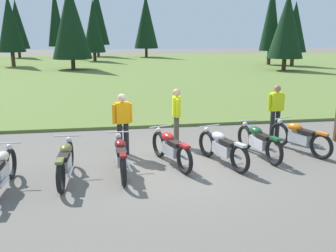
% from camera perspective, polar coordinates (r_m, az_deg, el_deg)
% --- Properties ---
extents(ground_plane, '(140.00, 140.00, 0.00)m').
position_cam_1_polar(ground_plane, '(9.28, 0.60, -6.29)').
color(ground_plane, '#605B54').
extents(grass_moorland, '(80.00, 44.00, 0.10)m').
position_cam_1_polar(grass_moorland, '(34.74, -6.80, 8.65)').
color(grass_moorland, '#5B7033').
rests_on(grass_moorland, ground).
extents(forest_treeline, '(38.37, 25.55, 9.15)m').
position_cam_1_polar(forest_treeline, '(43.75, -14.08, 15.17)').
color(forest_treeline, '#47331E').
rests_on(forest_treeline, ground).
extents(motorcycle_cream, '(0.62, 2.10, 0.88)m').
position_cam_1_polar(motorcycle_cream, '(8.56, -24.08, -6.22)').
color(motorcycle_cream, black).
rests_on(motorcycle_cream, ground).
extents(motorcycle_olive, '(0.62, 2.10, 0.88)m').
position_cam_1_polar(motorcycle_olive, '(8.69, -15.32, -5.19)').
color(motorcycle_olive, black).
rests_on(motorcycle_olive, ground).
extents(motorcycle_maroon, '(0.62, 2.10, 0.88)m').
position_cam_1_polar(motorcycle_maroon, '(8.79, -7.17, -4.54)').
color(motorcycle_maroon, black).
rests_on(motorcycle_maroon, ground).
extents(motorcycle_red, '(0.84, 2.03, 0.88)m').
position_cam_1_polar(motorcycle_red, '(9.33, 0.42, -3.34)').
color(motorcycle_red, black).
rests_on(motorcycle_red, ground).
extents(motorcycle_silver, '(0.87, 2.02, 0.88)m').
position_cam_1_polar(motorcycle_silver, '(9.47, 8.24, -3.23)').
color(motorcycle_silver, black).
rests_on(motorcycle_silver, ground).
extents(motorcycle_british_green, '(0.69, 2.08, 0.88)m').
position_cam_1_polar(motorcycle_british_green, '(10.21, 13.61, -2.22)').
color(motorcycle_british_green, black).
rests_on(motorcycle_british_green, ground).
extents(motorcycle_orange, '(0.98, 1.97, 0.88)m').
position_cam_1_polar(motorcycle_orange, '(10.93, 19.32, -1.56)').
color(motorcycle_orange, black).
rests_on(motorcycle_orange, ground).
extents(rider_in_hivis_vest, '(0.55, 0.25, 1.67)m').
position_cam_1_polar(rider_in_hivis_vest, '(12.06, 16.10, 2.59)').
color(rider_in_hivis_vest, black).
rests_on(rider_in_hivis_vest, ground).
extents(rider_with_back_turned, '(0.25, 0.55, 1.67)m').
position_cam_1_polar(rider_with_back_turned, '(10.84, 1.29, 1.91)').
color(rider_with_back_turned, '#4C4233').
rests_on(rider_with_back_turned, ground).
extents(rider_near_row_end, '(0.54, 0.30, 1.67)m').
position_cam_1_polar(rider_near_row_end, '(10.04, -6.93, 0.83)').
color(rider_near_row_end, black).
rests_on(rider_near_row_end, ground).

